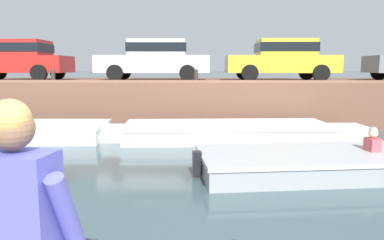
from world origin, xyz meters
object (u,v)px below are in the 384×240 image
(boat_moored_central_white, at_px, (236,131))
(motorboat_passing, at_px, (345,162))
(car_leftmost_red, at_px, (18,58))
(car_centre_yellow, at_px, (282,58))
(person_seated_left, at_px, (24,222))
(boat_moored_west_white, at_px, (16,131))
(car_left_inner_white, at_px, (155,58))
(mooring_bollard_west, at_px, (53,75))
(mooring_bollard_mid, at_px, (196,75))

(boat_moored_central_white, bearing_deg, motorboat_passing, -61.41)
(car_leftmost_red, xyz_separation_m, car_centre_yellow, (10.18, 0.00, 0.00))
(boat_moored_central_white, xyz_separation_m, person_seated_left, (-1.78, -9.02, 1.11))
(boat_moored_west_white, height_order, car_left_inner_white, car_left_inner_white)
(car_leftmost_red, distance_m, mooring_bollard_west, 2.85)
(boat_moored_west_white, height_order, person_seated_left, person_seated_left)
(boat_moored_west_white, relative_size, boat_moored_central_white, 0.96)
(boat_moored_west_white, distance_m, car_left_inner_white, 5.77)
(car_leftmost_red, height_order, person_seated_left, car_leftmost_red)
(boat_moored_west_white, xyz_separation_m, motorboat_passing, (8.21, -3.18, -0.02))
(boat_moored_west_white, bearing_deg, mooring_bollard_mid, 23.04)
(car_centre_yellow, bearing_deg, mooring_bollard_mid, -150.34)
(mooring_bollard_west, xyz_separation_m, mooring_bollard_mid, (4.87, 0.00, 0.00))
(motorboat_passing, relative_size, car_centre_yellow, 1.56)
(boat_moored_west_white, distance_m, boat_moored_central_white, 6.35)
(car_left_inner_white, height_order, mooring_bollard_mid, car_left_inner_white)
(motorboat_passing, bearing_deg, person_seated_left, -123.06)
(car_left_inner_white, bearing_deg, car_centre_yellow, -0.02)
(mooring_bollard_west, bearing_deg, car_centre_yellow, 12.79)
(boat_moored_central_white, relative_size, motorboat_passing, 1.10)
(mooring_bollard_west, bearing_deg, car_left_inner_white, 29.51)
(mooring_bollard_west, bearing_deg, car_leftmost_red, 138.68)
(car_leftmost_red, height_order, mooring_bollard_west, car_leftmost_red)
(boat_moored_west_white, distance_m, motorboat_passing, 8.80)
(boat_moored_central_white, bearing_deg, boat_moored_west_white, -177.82)
(motorboat_passing, bearing_deg, car_centre_yellow, 88.79)
(car_left_inner_white, bearing_deg, person_seated_left, -85.32)
(motorboat_passing, relative_size, mooring_bollard_west, 14.50)
(mooring_bollard_mid, bearing_deg, mooring_bollard_west, 180.00)
(boat_moored_west_white, relative_size, person_seated_left, 7.06)
(car_centre_yellow, xyz_separation_m, mooring_bollard_mid, (-3.23, -1.84, -0.61))
(car_leftmost_red, distance_m, mooring_bollard_mid, 7.22)
(motorboat_passing, distance_m, car_left_inner_white, 8.87)
(boat_moored_central_white, height_order, mooring_bollard_west, mooring_bollard_west)
(car_centre_yellow, distance_m, person_seated_left, 13.40)
(boat_moored_west_white, distance_m, car_leftmost_red, 4.92)
(car_left_inner_white, xyz_separation_m, car_centre_yellow, (4.85, -0.00, 0.00))
(motorboat_passing, bearing_deg, boat_moored_west_white, 158.83)
(boat_moored_west_white, bearing_deg, boat_moored_central_white, 2.18)
(motorboat_passing, relative_size, car_leftmost_red, 1.62)
(car_centre_yellow, xyz_separation_m, person_seated_left, (-3.80, -12.80, -1.07))
(car_leftmost_red, bearing_deg, mooring_bollard_mid, -14.79)
(boat_moored_west_white, height_order, mooring_bollard_mid, mooring_bollard_mid)
(boat_moored_central_white, distance_m, motorboat_passing, 3.90)
(car_leftmost_red, relative_size, mooring_bollard_west, 8.96)
(boat_moored_west_white, xyz_separation_m, person_seated_left, (4.56, -8.78, 1.11))
(motorboat_passing, height_order, person_seated_left, person_seated_left)
(motorboat_passing, distance_m, mooring_bollard_mid, 6.38)
(motorboat_passing, height_order, mooring_bollard_mid, mooring_bollard_mid)
(boat_moored_west_white, relative_size, mooring_bollard_mid, 15.30)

